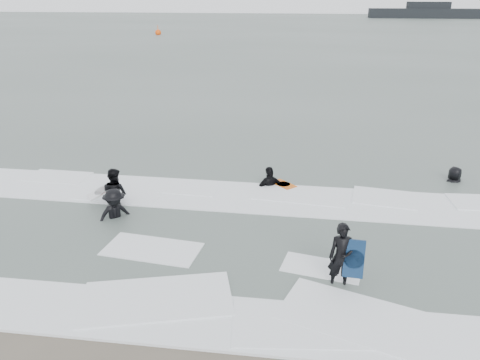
# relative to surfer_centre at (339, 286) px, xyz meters

# --- Properties ---
(ground) EXTENTS (320.00, 320.00, 0.00)m
(ground) POSITION_rel_surfer_centre_xyz_m (-3.02, -1.18, 0.00)
(ground) COLOR brown
(ground) RESTS_ON ground
(sea) EXTENTS (320.00, 320.00, 0.00)m
(sea) POSITION_rel_surfer_centre_xyz_m (-3.02, 78.82, 0.06)
(sea) COLOR #47544C
(sea) RESTS_ON ground
(surfer_centre) EXTENTS (0.65, 0.45, 1.71)m
(surfer_centre) POSITION_rel_surfer_centre_xyz_m (0.00, 0.00, 0.00)
(surfer_centre) COLOR black
(surfer_centre) RESTS_ON ground
(surfer_wading) EXTENTS (1.08, 0.95, 1.87)m
(surfer_wading) POSITION_rel_surfer_centre_xyz_m (-7.21, 3.62, 0.00)
(surfer_wading) COLOR black
(surfer_wading) RESTS_ON ground
(surfer_breaker) EXTENTS (1.38, 1.33, 1.89)m
(surfer_breaker) POSITION_rel_surfer_centre_xyz_m (-6.81, 2.62, 0.00)
(surfer_breaker) COLOR black
(surfer_breaker) RESTS_ON ground
(surfer_right_near) EXTENTS (1.22, 1.01, 1.94)m
(surfer_right_near) POSITION_rel_surfer_centre_xyz_m (-2.25, 5.98, 0.00)
(surfer_right_near) COLOR black
(surfer_right_near) RESTS_ON ground
(surfer_right_far) EXTENTS (1.00, 0.82, 1.77)m
(surfer_right_far) POSITION_rel_surfer_centre_xyz_m (4.57, 7.49, 0.00)
(surfer_right_far) COLOR black
(surfer_right_far) RESTS_ON ground
(surf_foam) EXTENTS (30.03, 9.06, 0.09)m
(surf_foam) POSITION_rel_surfer_centre_xyz_m (-3.02, 2.52, 0.04)
(surf_foam) COLOR white
(surf_foam) RESTS_ON ground
(bodyboards) EXTENTS (8.65, 6.73, 1.25)m
(bodyboards) POSITION_rel_surfer_centre_xyz_m (-3.07, 3.21, 0.50)
(bodyboards) COLOR #0F2646
(bodyboards) RESTS_ON ground
(buoy) EXTENTS (1.00, 1.00, 1.65)m
(buoy) POSITION_rel_surfer_centre_xyz_m (-26.96, 69.35, 0.42)
(buoy) COLOR #F64C0A
(buoy) RESTS_ON ground
(vessel_horizon) EXTENTS (31.58, 5.64, 4.29)m
(vessel_horizon) POSITION_rel_surfer_centre_xyz_m (29.84, 134.23, 1.59)
(vessel_horizon) COLOR black
(vessel_horizon) RESTS_ON ground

